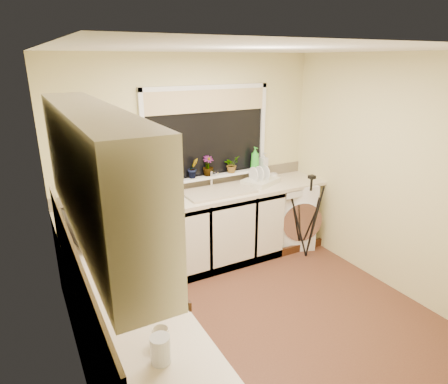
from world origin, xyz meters
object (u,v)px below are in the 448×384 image
(plant_b, at_px, (193,168))
(cup_left, at_px, (161,336))
(plant_a, at_px, (164,173))
(steel_jar, at_px, (118,283))
(glass_jug, at_px, (161,349))
(cup_back, at_px, (273,177))
(microwave, at_px, (92,226))
(soap_bottle_clear, at_px, (264,160))
(laptop, at_px, (158,198))
(tripod, at_px, (309,217))
(dish_rack, at_px, (261,181))
(washing_machine, at_px, (287,212))
(kettle, at_px, (106,232))
(plant_d, at_px, (232,164))
(soap_bottle_green, at_px, (255,158))
(plant_c, at_px, (208,166))

(plant_b, height_order, cup_left, plant_b)
(plant_a, relative_size, plant_b, 0.97)
(steel_jar, distance_m, plant_a, 1.91)
(glass_jug, height_order, cup_back, glass_jug)
(microwave, bearing_deg, soap_bottle_clear, -85.15)
(glass_jug, distance_m, cup_back, 3.29)
(laptop, relative_size, tripod, 0.39)
(plant_a, bearing_deg, dish_rack, -7.16)
(washing_machine, bearing_deg, kettle, -143.82)
(steel_jar, relative_size, plant_d, 0.49)
(laptop, bearing_deg, dish_rack, -20.68)
(kettle, distance_m, cup_back, 2.42)
(glass_jug, bearing_deg, soap_bottle_green, 48.57)
(plant_a, height_order, plant_d, plant_a)
(cup_back, bearing_deg, washing_machine, -19.09)
(kettle, relative_size, dish_rack, 0.47)
(plant_b, distance_m, plant_c, 0.20)
(tripod, height_order, microwave, microwave)
(tripod, xyz_separation_m, soap_bottle_clear, (-0.27, 0.63, 0.61))
(soap_bottle_green, height_order, cup_back, soap_bottle_green)
(laptop, height_order, kettle, laptop)
(dish_rack, xyz_separation_m, plant_d, (-0.32, 0.17, 0.22))
(dish_rack, height_order, cup_back, cup_back)
(kettle, relative_size, glass_jug, 1.33)
(kettle, bearing_deg, laptop, 45.24)
(microwave, relative_size, plant_c, 1.98)
(kettle, xyz_separation_m, glass_jug, (-0.06, -1.51, -0.03))
(plant_b, xyz_separation_m, plant_c, (0.20, 0.00, 0.00))
(tripod, distance_m, plant_d, 1.15)
(glass_jug, bearing_deg, plant_a, 69.13)
(plant_a, distance_m, plant_b, 0.37)
(laptop, distance_m, soap_bottle_green, 1.41)
(laptop, bearing_deg, washing_machine, -21.91)
(kettle, xyz_separation_m, dish_rack, (2.06, 0.75, -0.07))
(soap_bottle_green, bearing_deg, cup_left, -132.46)
(cup_back, bearing_deg, steel_jar, -147.08)
(washing_machine, distance_m, cup_back, 0.55)
(microwave, bearing_deg, laptop, -67.79)
(glass_jug, height_order, plant_b, plant_b)
(laptop, height_order, plant_c, plant_c)
(washing_machine, height_order, cup_back, cup_back)
(laptop, height_order, cup_left, laptop)
(plant_c, height_order, soap_bottle_clear, plant_c)
(soap_bottle_green, bearing_deg, glass_jug, -131.43)
(glass_jug, relative_size, soap_bottle_green, 0.54)
(plant_b, relative_size, soap_bottle_green, 0.84)
(plant_b, distance_m, plant_d, 0.51)
(plant_b, xyz_separation_m, cup_left, (-1.24, -2.30, -0.23))
(plant_a, height_order, cup_back, plant_a)
(plant_d, bearing_deg, kettle, -152.15)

